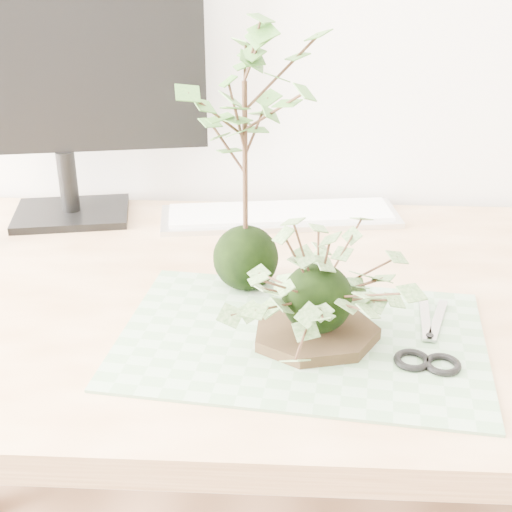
# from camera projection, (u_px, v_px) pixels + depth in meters

# --- Properties ---
(desk) EXTENTS (1.60, 0.70, 0.74)m
(desk) POSITION_uv_depth(u_px,v_px,m) (321.00, 347.00, 1.04)
(desk) COLOR #DCB68B
(desk) RESTS_ON ground_plane
(cutting_mat) EXTENTS (0.49, 0.35, 0.00)m
(cutting_mat) POSITION_uv_depth(u_px,v_px,m) (301.00, 338.00, 0.90)
(cutting_mat) COLOR #648D63
(cutting_mat) RESTS_ON desk
(stone_dish) EXTENTS (0.20, 0.20, 0.01)m
(stone_dish) POSITION_uv_depth(u_px,v_px,m) (316.00, 334.00, 0.89)
(stone_dish) COLOR black
(stone_dish) RESTS_ON cutting_mat
(ivy_kokedama) EXTENTS (0.30, 0.30, 0.17)m
(ivy_kokedama) POSITION_uv_depth(u_px,v_px,m) (319.00, 268.00, 0.85)
(ivy_kokedama) COLOR black
(ivy_kokedama) RESTS_ON stone_dish
(maple_kokedama) EXTENTS (0.24, 0.24, 0.39)m
(maple_kokedama) POSITION_uv_depth(u_px,v_px,m) (245.00, 99.00, 0.91)
(maple_kokedama) COLOR black
(maple_kokedama) RESTS_ON desk
(keyboard) EXTENTS (0.43, 0.18, 0.02)m
(keyboard) POSITION_uv_depth(u_px,v_px,m) (280.00, 215.00, 1.25)
(keyboard) COLOR silver
(keyboard) RESTS_ON desk
(monitor) EXTENTS (0.48, 0.18, 0.43)m
(monitor) POSITION_uv_depth(u_px,v_px,m) (57.00, 74.00, 1.16)
(monitor) COLOR black
(monitor) RESTS_ON desk
(scissors) EXTENTS (0.09, 0.18, 0.01)m
(scissors) POSITION_uv_depth(u_px,v_px,m) (433.00, 352.00, 0.86)
(scissors) COLOR gray
(scissors) RESTS_ON cutting_mat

